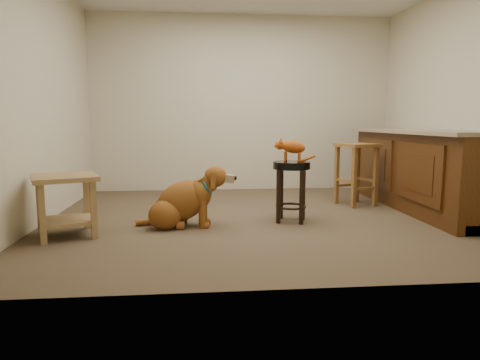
{
  "coord_description": "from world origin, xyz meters",
  "views": [
    {
      "loc": [
        -0.65,
        -4.5,
        1.03
      ],
      "look_at": [
        -0.25,
        -0.25,
        0.45
      ],
      "focal_mm": 32.0,
      "sensor_mm": 36.0,
      "label": 1
    }
  ],
  "objects": [
    {
      "name": "wood_stool",
      "position": [
        1.28,
        0.62,
        0.4
      ],
      "size": [
        0.53,
        0.53,
        0.77
      ],
      "rotation": [
        0.0,
        0.0,
        0.35
      ],
      "color": "brown",
      "rests_on": "ground"
    },
    {
      "name": "room_shell",
      "position": [
        0.0,
        0.0,
        1.68
      ],
      "size": [
        4.54,
        4.04,
        2.62
      ],
      "color": "beige",
      "rests_on": "ground"
    },
    {
      "name": "side_table",
      "position": [
        -1.86,
        -0.58,
        0.37
      ],
      "size": [
        0.7,
        0.7,
        0.56
      ],
      "rotation": [
        0.0,
        0.0,
        0.39
      ],
      "color": "olive",
      "rests_on": "ground"
    },
    {
      "name": "tabby_kitten",
      "position": [
        0.28,
        -0.19,
        0.77
      ],
      "size": [
        0.43,
        0.2,
        0.27
      ],
      "rotation": [
        0.0,
        0.0,
        -0.31
      ],
      "color": "#A34310",
      "rests_on": "padded_stool"
    },
    {
      "name": "cabinet_run",
      "position": [
        1.94,
        0.3,
        0.44
      ],
      "size": [
        0.7,
        2.56,
        0.94
      ],
      "color": "#4D290D",
      "rests_on": "ground"
    },
    {
      "name": "floor",
      "position": [
        0.0,
        0.0,
        0.0
      ],
      "size": [
        4.5,
        4.0,
        0.01
      ],
      "primitive_type": "cube",
      "color": "#4F3F2C",
      "rests_on": "ground"
    },
    {
      "name": "padded_stool",
      "position": [
        0.29,
        -0.19,
        0.44
      ],
      "size": [
        0.41,
        0.41,
        0.63
      ],
      "rotation": [
        0.0,
        0.0,
        -0.31
      ],
      "color": "black",
      "rests_on": "ground"
    },
    {
      "name": "golden_retriever",
      "position": [
        -0.82,
        -0.3,
        0.24
      ],
      "size": [
        1.01,
        0.52,
        0.64
      ],
      "rotation": [
        0.0,
        0.0,
        -0.08
      ],
      "color": "brown",
      "rests_on": "ground"
    }
  ]
}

